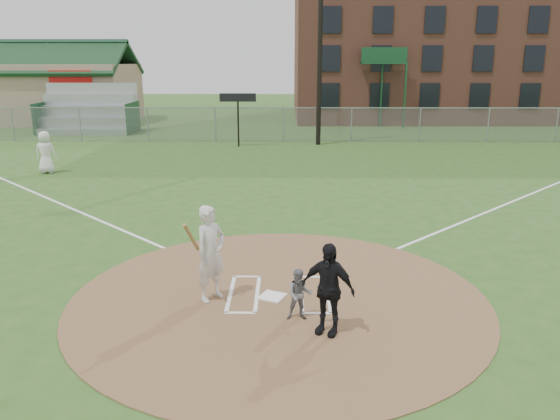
{
  "coord_description": "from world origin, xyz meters",
  "views": [
    {
      "loc": [
        0.12,
        -10.21,
        4.65
      ],
      "look_at": [
        0.0,
        2.0,
        1.3
      ],
      "focal_mm": 35.0,
      "sensor_mm": 36.0,
      "label": 1
    }
  ],
  "objects_px": {
    "ondeck_player": "(46,152)",
    "home_plate": "(272,296)",
    "batter_at_plate": "(211,253)",
    "umpire": "(328,289)",
    "catcher": "(299,295)"
  },
  "relations": [
    {
      "from": "ondeck_player",
      "to": "home_plate",
      "type": "bearing_deg",
      "value": 126.22
    },
    {
      "from": "batter_at_plate",
      "to": "home_plate",
      "type": "bearing_deg",
      "value": 3.33
    },
    {
      "from": "umpire",
      "to": "batter_at_plate",
      "type": "relative_size",
      "value": 0.86
    },
    {
      "from": "home_plate",
      "to": "batter_at_plate",
      "type": "relative_size",
      "value": 0.24
    },
    {
      "from": "ondeck_player",
      "to": "batter_at_plate",
      "type": "xyz_separation_m",
      "value": [
        8.72,
        -12.74,
        0.09
      ]
    },
    {
      "from": "umpire",
      "to": "home_plate",
      "type": "bearing_deg",
      "value": 150.85
    },
    {
      "from": "catcher",
      "to": "ondeck_player",
      "type": "relative_size",
      "value": 0.54
    },
    {
      "from": "umpire",
      "to": "batter_at_plate",
      "type": "height_order",
      "value": "batter_at_plate"
    },
    {
      "from": "home_plate",
      "to": "ondeck_player",
      "type": "xyz_separation_m",
      "value": [
        -9.93,
        12.67,
        0.86
      ]
    },
    {
      "from": "catcher",
      "to": "ondeck_player",
      "type": "distance_m",
      "value": 17.17
    },
    {
      "from": "catcher",
      "to": "umpire",
      "type": "relative_size",
      "value": 0.58
    },
    {
      "from": "home_plate",
      "to": "catcher",
      "type": "distance_m",
      "value": 1.18
    },
    {
      "from": "home_plate",
      "to": "catcher",
      "type": "relative_size",
      "value": 0.48
    },
    {
      "from": "ondeck_player",
      "to": "batter_at_plate",
      "type": "distance_m",
      "value": 15.44
    },
    {
      "from": "catcher",
      "to": "umpire",
      "type": "xyz_separation_m",
      "value": [
        0.47,
        -0.52,
        0.35
      ]
    }
  ]
}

